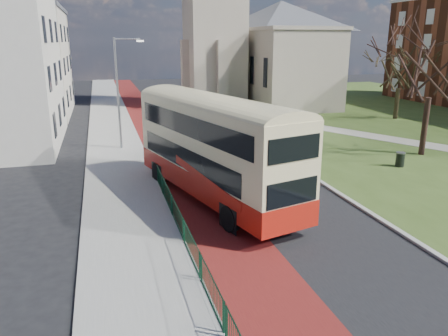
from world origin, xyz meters
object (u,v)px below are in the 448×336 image
object	(u,v)px
winter_tree_far	(401,64)
litter_bin	(400,159)
winter_tree_near	(435,50)
bus	(214,144)
streetlamp	(120,88)

from	to	relation	value
winter_tree_far	litter_bin	bearing A→B (deg)	-125.62
litter_bin	winter_tree_near	bearing A→B (deg)	32.72
bus	winter_tree_near	distance (m)	17.89
winter_tree_far	litter_bin	distance (m)	19.95
winter_tree_near	winter_tree_far	world-z (taller)	winter_tree_near
bus	litter_bin	size ratio (longest dim) A/B	13.42
bus	litter_bin	xyz separation A→B (m)	(13.12, 2.60, -2.43)
winter_tree_near	winter_tree_far	size ratio (longest dim) A/B	1.29
streetlamp	winter_tree_far	size ratio (longest dim) A/B	0.99
streetlamp	winter_tree_far	xyz separation A→B (m)	(28.20, 5.85, 1.06)
winter_tree_far	bus	bearing A→B (deg)	-143.12
streetlamp	litter_bin	xyz separation A→B (m)	(16.97, -9.82, -4.08)
bus	winter_tree_far	bearing A→B (deg)	21.87
winter_tree_near	winter_tree_far	distance (m)	15.55
bus	winter_tree_far	xyz separation A→B (m)	(24.35, 18.27, 2.71)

